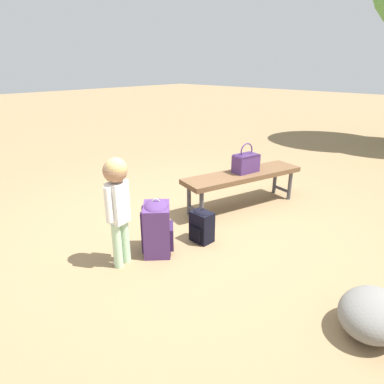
% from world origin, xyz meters
% --- Properties ---
extents(ground_plane, '(40.00, 40.00, 0.00)m').
position_xyz_m(ground_plane, '(0.00, 0.00, 0.00)').
color(ground_plane, '#8C704C').
rests_on(ground_plane, ground).
extents(park_bench, '(1.65, 0.83, 0.45)m').
position_xyz_m(park_bench, '(-0.87, 0.09, 0.39)').
color(park_bench, brown).
rests_on(park_bench, ground).
extents(handbag, '(0.35, 0.24, 0.37)m').
position_xyz_m(handbag, '(-0.92, 0.09, 0.58)').
color(handbag, '#4C2D66').
rests_on(handbag, park_bench).
extents(child_standing, '(0.27, 0.20, 1.01)m').
position_xyz_m(child_standing, '(0.97, 0.07, 0.67)').
color(child_standing, '#B2D8B2').
rests_on(child_standing, ground).
extents(backpack_large, '(0.40, 0.41, 0.56)m').
position_xyz_m(backpack_large, '(0.60, 0.14, 0.28)').
color(backpack_large, '#4C2D66').
rests_on(backpack_large, ground).
extents(backpack_small, '(0.20, 0.23, 0.37)m').
position_xyz_m(backpack_small, '(0.15, 0.31, 0.18)').
color(backpack_small, black).
rests_on(backpack_small, ground).
extents(trail_rock, '(0.52, 0.43, 0.30)m').
position_xyz_m(trail_rock, '(0.32, 1.99, 0.15)').
color(trail_rock, slate).
rests_on(trail_rock, ground).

